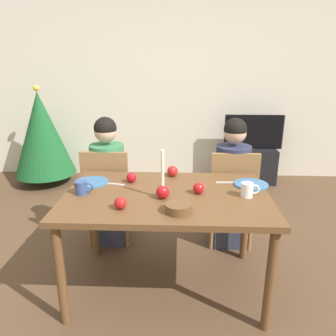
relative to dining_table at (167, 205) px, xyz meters
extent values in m
plane|color=brown|center=(0.00, 0.00, -0.67)|extent=(7.68, 7.68, 0.00)
cube|color=beige|center=(0.00, 2.60, 0.63)|extent=(6.40, 0.10, 2.60)
cube|color=brown|center=(0.00, 0.00, 0.06)|extent=(1.40, 0.90, 0.04)
cylinder|color=brown|center=(-0.64, -0.39, -0.31)|extent=(0.06, 0.06, 0.71)
cylinder|color=brown|center=(0.64, -0.39, -0.31)|extent=(0.06, 0.06, 0.71)
cylinder|color=brown|center=(-0.64, 0.39, -0.31)|extent=(0.06, 0.06, 0.71)
cylinder|color=brown|center=(0.64, 0.39, -0.31)|extent=(0.06, 0.06, 0.71)
cube|color=olive|center=(-0.55, 0.69, -0.24)|extent=(0.40, 0.40, 0.04)
cube|color=olive|center=(-0.55, 0.51, 0.01)|extent=(0.40, 0.04, 0.45)
cylinder|color=olive|center=(-0.38, 0.86, -0.46)|extent=(0.04, 0.04, 0.41)
cylinder|color=olive|center=(-0.72, 0.86, -0.46)|extent=(0.04, 0.04, 0.41)
cylinder|color=olive|center=(-0.38, 0.52, -0.46)|extent=(0.04, 0.04, 0.41)
cylinder|color=olive|center=(-0.72, 0.52, -0.46)|extent=(0.04, 0.04, 0.41)
cube|color=olive|center=(0.55, 0.69, -0.24)|extent=(0.40, 0.40, 0.04)
cube|color=olive|center=(0.55, 0.51, 0.01)|extent=(0.40, 0.04, 0.45)
cylinder|color=olive|center=(0.72, 0.86, -0.46)|extent=(0.04, 0.04, 0.41)
cylinder|color=olive|center=(0.38, 0.86, -0.46)|extent=(0.04, 0.04, 0.41)
cylinder|color=olive|center=(0.72, 0.52, -0.46)|extent=(0.04, 0.04, 0.41)
cylinder|color=olive|center=(0.38, 0.52, -0.46)|extent=(0.04, 0.04, 0.41)
cube|color=#33384C|center=(-0.55, 0.64, -0.44)|extent=(0.28, 0.28, 0.45)
cylinder|color=#387A4C|center=(-0.55, 0.64, 0.02)|extent=(0.30, 0.30, 0.48)
sphere|color=tan|center=(-0.55, 0.64, 0.38)|extent=(0.19, 0.19, 0.19)
sphere|color=black|center=(-0.55, 0.64, 0.41)|extent=(0.19, 0.19, 0.19)
cube|color=#33384C|center=(0.55, 0.64, -0.44)|extent=(0.28, 0.28, 0.45)
cylinder|color=#282D47|center=(0.55, 0.64, 0.02)|extent=(0.30, 0.30, 0.48)
sphere|color=tan|center=(0.55, 0.64, 0.38)|extent=(0.19, 0.19, 0.19)
sphere|color=black|center=(0.55, 0.64, 0.41)|extent=(0.19, 0.19, 0.19)
cube|color=black|center=(1.08, 2.30, -0.43)|extent=(0.64, 0.40, 0.48)
cube|color=black|center=(1.08, 2.30, 0.04)|extent=(0.79, 0.04, 0.46)
cube|color=black|center=(1.08, 2.30, 0.04)|extent=(0.76, 0.05, 0.46)
cylinder|color=brown|center=(-1.77, 2.12, -0.60)|extent=(0.08, 0.08, 0.14)
cone|color=#195628|center=(-1.77, 2.12, 0.03)|extent=(0.80, 0.80, 1.12)
sphere|color=yellow|center=(-1.77, 2.12, 0.63)|extent=(0.08, 0.08, 0.08)
sphere|color=red|center=(-0.02, -0.08, 0.13)|extent=(0.09, 0.09, 0.09)
cylinder|color=#EFE5C6|center=(-0.02, -0.08, 0.29)|extent=(0.02, 0.02, 0.24)
cylinder|color=teal|center=(-0.57, 0.18, 0.09)|extent=(0.25, 0.25, 0.01)
cylinder|color=teal|center=(0.61, 0.19, 0.09)|extent=(0.25, 0.25, 0.01)
cylinder|color=#33477F|center=(-0.58, -0.02, 0.13)|extent=(0.08, 0.08, 0.09)
torus|color=#33477F|center=(-0.53, -0.02, 0.13)|extent=(0.06, 0.01, 0.06)
cylinder|color=white|center=(0.54, -0.03, 0.13)|extent=(0.08, 0.08, 0.10)
torus|color=white|center=(0.59, -0.03, 0.14)|extent=(0.07, 0.01, 0.07)
cube|color=silver|center=(-0.41, 0.16, 0.09)|extent=(0.18, 0.05, 0.01)
cube|color=silver|center=(0.45, 0.23, 0.09)|extent=(0.18, 0.02, 0.01)
cylinder|color=brown|center=(0.08, -0.28, 0.11)|extent=(0.16, 0.16, 0.05)
sphere|color=#B61515|center=(0.22, 0.01, 0.12)|extent=(0.08, 0.08, 0.08)
sphere|color=#AD111C|center=(-0.28, 0.21, 0.12)|extent=(0.08, 0.08, 0.08)
sphere|color=#B41818|center=(-0.27, -0.25, 0.12)|extent=(0.08, 0.08, 0.08)
sphere|color=red|center=(0.03, 0.36, 0.13)|extent=(0.08, 0.08, 0.08)
camera|label=1|loc=(0.09, -2.03, 0.94)|focal=34.30mm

